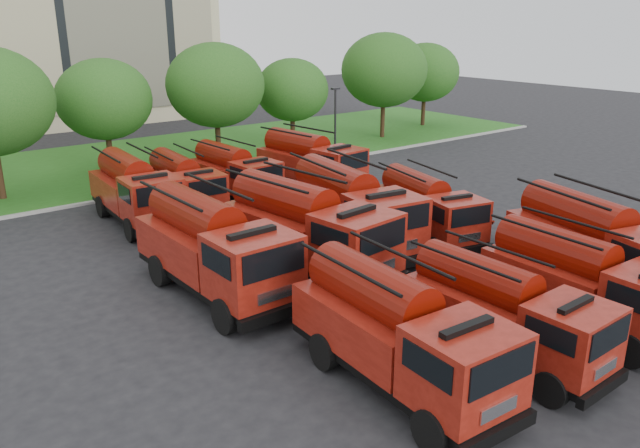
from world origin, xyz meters
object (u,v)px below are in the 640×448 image
at_px(fire_truck_0, 397,332).
at_px(fire_truck_3, 598,245).
at_px(fire_truck_10, 234,173).
at_px(fire_truck_11, 310,162).
at_px(fire_truck_8, 134,190).
at_px(fire_truck_1, 503,312).
at_px(fire_truck_4, 214,248).
at_px(firefighter_3, 620,276).
at_px(firefighter_5, 484,243).
at_px(fire_truck_7, 427,208).
at_px(firefighter_4, 345,277).
at_px(fire_truck_5, 306,229).
at_px(fire_truck_2, 581,282).
at_px(fire_truck_9, 183,184).
at_px(firefighter_2, 639,258).
at_px(fire_truck_6, 350,209).

height_order(fire_truck_0, fire_truck_3, fire_truck_3).
height_order(fire_truck_10, fire_truck_11, fire_truck_11).
bearing_deg(fire_truck_8, fire_truck_1, -76.61).
height_order(fire_truck_4, firefighter_3, fire_truck_4).
bearing_deg(fire_truck_10, firefighter_5, -70.80).
height_order(fire_truck_1, fire_truck_7, fire_truck_7).
distance_m(fire_truck_0, firefighter_4, 7.68).
distance_m(fire_truck_3, fire_truck_11, 17.60).
distance_m(fire_truck_5, fire_truck_7, 6.60).
distance_m(fire_truck_3, fire_truck_10, 18.95).
bearing_deg(firefighter_5, fire_truck_2, 63.82).
distance_m(fire_truck_1, firefighter_3, 8.91).
xyz_separation_m(fire_truck_0, firefighter_4, (3.72, 6.52, -1.62)).
relative_size(fire_truck_1, fire_truck_7, 0.95).
bearing_deg(fire_truck_10, fire_truck_5, -108.62).
xyz_separation_m(fire_truck_3, fire_truck_10, (-4.31, 18.45, -0.23)).
xyz_separation_m(fire_truck_11, firefighter_5, (0.53, -12.06, -1.63)).
relative_size(fire_truck_4, firefighter_3, 4.40).
xyz_separation_m(fire_truck_9, firefighter_4, (1.03, -11.55, -1.47)).
distance_m(fire_truck_5, fire_truck_10, 11.13).
xyz_separation_m(fire_truck_2, firefighter_5, (3.92, 6.72, -1.53)).
distance_m(fire_truck_9, firefighter_5, 15.09).
bearing_deg(firefighter_5, firefighter_3, 105.71).
relative_size(fire_truck_0, firefighter_4, 4.46).
bearing_deg(fire_truck_4, fire_truck_3, -36.82).
bearing_deg(fire_truck_7, fire_truck_1, -111.47).
xyz_separation_m(firefighter_2, firefighter_3, (-2.45, -0.45, 0.00)).
height_order(fire_truck_2, fire_truck_9, fire_truck_2).
xyz_separation_m(fire_truck_3, firefighter_2, (4.42, 0.36, -1.71)).
bearing_deg(fire_truck_11, fire_truck_10, 163.76).
bearing_deg(fire_truck_1, firefighter_3, 4.82).
relative_size(fire_truck_10, fire_truck_11, 0.89).
height_order(fire_truck_7, fire_truck_9, fire_truck_9).
bearing_deg(firefighter_3, fire_truck_11, -111.61).
height_order(fire_truck_4, fire_truck_8, fire_truck_4).
distance_m(fire_truck_3, firefighter_3, 2.61).
relative_size(fire_truck_0, fire_truck_1, 1.13).
bearing_deg(fire_truck_9, fire_truck_3, -63.28).
bearing_deg(fire_truck_1, fire_truck_11, 68.67).
bearing_deg(firefighter_2, fire_truck_9, 45.99).
bearing_deg(fire_truck_1, firefighter_2, 5.94).
bearing_deg(fire_truck_0, fire_truck_9, 85.45).
bearing_deg(fire_truck_11, fire_truck_8, 172.42).
bearing_deg(fire_truck_7, firefighter_3, -56.18).
relative_size(fire_truck_6, firefighter_5, 5.16).
relative_size(fire_truck_3, fire_truck_10, 1.20).
height_order(fire_truck_7, firefighter_2, fire_truck_7).
distance_m(fire_truck_10, fire_truck_11, 4.66).
distance_m(fire_truck_3, fire_truck_9, 19.53).
bearing_deg(fire_truck_1, fire_truck_9, 91.86).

